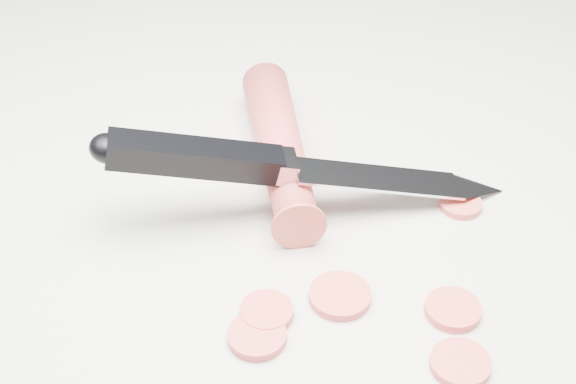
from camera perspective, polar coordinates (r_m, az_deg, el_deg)
name	(u,v)px	position (r m, az deg, el deg)	size (l,w,h in m)	color
ground	(315,227)	(0.56, 1.96, -2.47)	(2.40, 2.40, 0.00)	beige
carrot	(280,146)	(0.61, -0.58, 3.28)	(0.03, 0.03, 0.19)	red
carrot_slice_0	(453,309)	(0.51, 11.65, -8.18)	(0.04, 0.04, 0.01)	#D64335
carrot_slice_1	(267,312)	(0.50, -1.52, -8.53)	(0.03, 0.03, 0.01)	#D64335
carrot_slice_2	(257,336)	(0.49, -2.22, -10.20)	(0.04, 0.04, 0.01)	#D64335
carrot_slice_3	(461,204)	(0.59, 12.18, -0.86)	(0.03, 0.03, 0.01)	#D64335
carrot_slice_4	(340,296)	(0.51, 3.71, -7.37)	(0.04, 0.04, 0.01)	#D64335
carrot_slice_5	(460,363)	(0.49, 12.14, -11.83)	(0.04, 0.04, 0.01)	#D64335
kitchen_knife	(309,164)	(0.56, 1.51, 2.01)	(0.29, 0.13, 0.08)	silver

